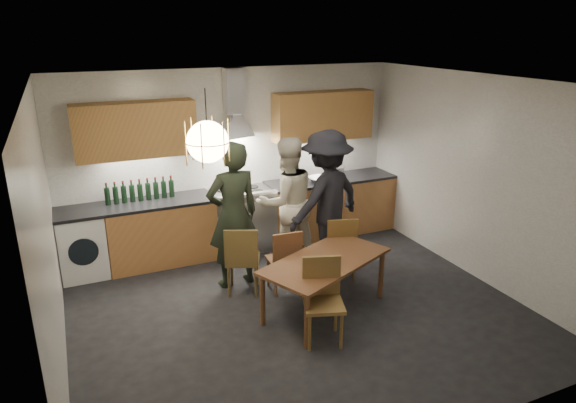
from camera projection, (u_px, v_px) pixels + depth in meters
name	position (u px, v px, depth m)	size (l,w,h in m)	color
ground	(297.00, 309.00, 6.00)	(5.00, 5.00, 0.00)	black
room_shell	(298.00, 168.00, 5.45)	(5.02, 4.52, 2.61)	white
counter_run	(243.00, 219.00, 7.55)	(5.00, 0.62, 0.90)	tan
range_stove	(242.00, 220.00, 7.54)	(0.90, 0.60, 0.92)	silver
wall_fixtures	(236.00, 122.00, 7.18)	(4.30, 0.54, 1.10)	tan
pendant_lamp	(208.00, 142.00, 4.85)	(0.43, 0.43, 0.70)	black
dining_table	(325.00, 266.00, 5.80)	(1.71, 1.33, 0.65)	brown
chair_back_left	(242.00, 256.00, 6.18)	(0.53, 0.53, 0.89)	brown
chair_back_mid	(285.00, 257.00, 6.25)	(0.40, 0.40, 0.82)	brown
chair_back_right	(340.00, 244.00, 6.55)	(0.48, 0.48, 0.87)	brown
chair_front	(322.00, 294.00, 5.32)	(0.51, 0.51, 0.89)	brown
person_left	(233.00, 215.00, 6.32)	(0.68, 0.45, 1.86)	black
person_mid	(286.00, 202.00, 6.92)	(0.86, 0.67, 1.78)	beige
person_right	(326.00, 198.00, 6.92)	(1.20, 0.69, 1.86)	black
mixing_bowl	(318.00, 179.00, 7.77)	(0.32, 0.32, 0.08)	silver
stock_pot	(337.00, 172.00, 8.02)	(0.22, 0.22, 0.15)	silver
wine_bottles	(140.00, 190.00, 6.90)	(0.92, 0.07, 0.30)	black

